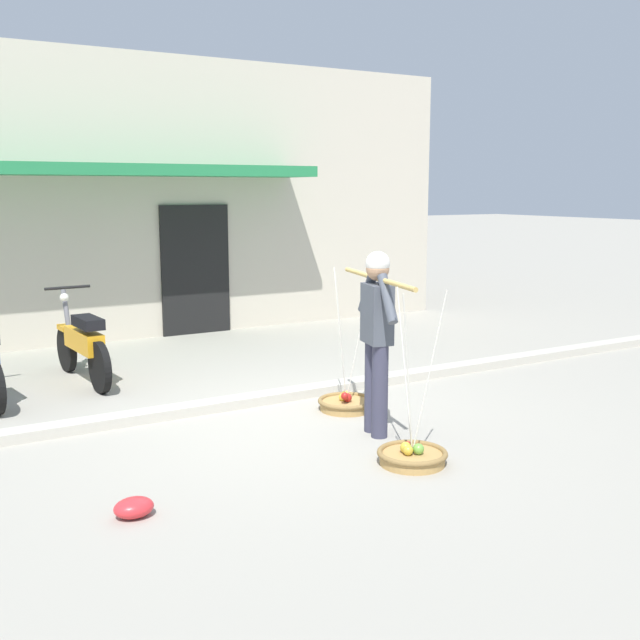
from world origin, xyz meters
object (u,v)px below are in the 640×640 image
(fruit_basket_left_side, at_px, (412,455))
(plastic_litter_bag, at_px, (134,508))
(motorcycle_second_in_row, at_px, (83,344))
(fruit_basket_right_side, at_px, (346,402))
(fruit_vendor, at_px, (377,330))

(fruit_basket_left_side, xyz_separation_m, plastic_litter_bag, (-2.29, 0.14, -0.01))
(motorcycle_second_in_row, distance_m, plastic_litter_bag, 4.04)
(fruit_basket_left_side, relative_size, fruit_basket_right_side, 1.00)
(fruit_basket_left_side, height_order, fruit_basket_right_side, same)
(fruit_vendor, bearing_deg, plastic_litter_bag, -165.21)
(motorcycle_second_in_row, bearing_deg, fruit_vendor, -60.65)
(fruit_vendor, relative_size, motorcycle_second_in_row, 0.93)
(fruit_basket_left_side, height_order, plastic_litter_bag, fruit_basket_left_side)
(fruit_basket_right_side, bearing_deg, motorcycle_second_in_row, 129.11)
(fruit_vendor, relative_size, fruit_basket_left_side, 1.17)
(motorcycle_second_in_row, bearing_deg, fruit_basket_right_side, -50.89)
(fruit_vendor, xyz_separation_m, plastic_litter_bag, (-2.47, -0.65, -0.91))
(plastic_litter_bag, bearing_deg, fruit_vendor, 14.79)
(fruit_basket_left_side, bearing_deg, motorcycle_second_in_row, 112.22)
(fruit_basket_left_side, distance_m, fruit_basket_right_side, 1.64)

